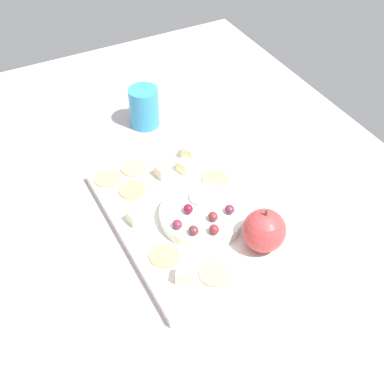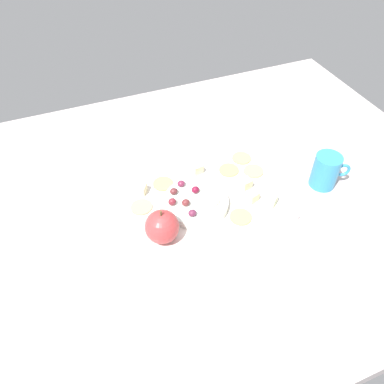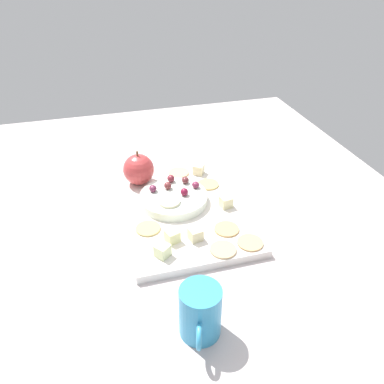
{
  "view_description": "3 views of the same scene",
  "coord_description": "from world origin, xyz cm",
  "px_view_note": "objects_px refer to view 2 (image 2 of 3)",
  "views": [
    {
      "loc": [
        -64.98,
        28.67,
        76.99
      ],
      "look_at": [
        0.04,
        -5.46,
        8.12
      ],
      "focal_mm": 49.68,
      "sensor_mm": 36.0,
      "label": 1
    },
    {
      "loc": [
        -29.92,
        -64.03,
        75.23
      ],
      "look_at": [
        -5.32,
        -3.3,
        9.05
      ],
      "focal_mm": 36.03,
      "sensor_mm": 36.0,
      "label": 2
    },
    {
      "loc": [
        68.28,
        -20.73,
        57.75
      ],
      "look_at": [
        -1.06,
        -1.5,
        10.36
      ],
      "focal_mm": 36.19,
      "sensor_mm": 36.0,
      "label": 3
    }
  ],
  "objects_px": {
    "cheese_cube_1": "(141,189)",
    "cheese_cube_3": "(252,196)",
    "cracker_0": "(163,184)",
    "grape_0": "(195,190)",
    "platter": "(202,202)",
    "cheese_cube_4": "(271,200)",
    "grape_4": "(174,191)",
    "cracker_4": "(142,207)",
    "cracker_2": "(242,158)",
    "cheese_cube_2": "(198,168)",
    "cracker_3": "(241,217)",
    "serving_dish": "(196,203)",
    "apple_slice_0": "(210,200)",
    "grape_5": "(181,184)",
    "cheese_cube_0": "(246,183)",
    "grape_2": "(192,213)",
    "cup": "(326,171)",
    "cracker_5": "(229,170)",
    "cracker_1": "(254,171)",
    "apple_whole": "(162,227)",
    "grape_3": "(172,202)",
    "grape_1": "(186,203)"
  },
  "relations": [
    {
      "from": "cracker_2",
      "to": "cracker_5",
      "type": "bearing_deg",
      "value": -150.13
    },
    {
      "from": "cheese_cube_4",
      "to": "cracker_3",
      "type": "height_order",
      "value": "cheese_cube_4"
    },
    {
      "from": "apple_slice_0",
      "to": "cup",
      "type": "bearing_deg",
      "value": -3.95
    },
    {
      "from": "apple_whole",
      "to": "cracker_5",
      "type": "bearing_deg",
      "value": 31.87
    },
    {
      "from": "serving_dish",
      "to": "grape_5",
      "type": "bearing_deg",
      "value": 105.13
    },
    {
      "from": "cheese_cube_4",
      "to": "cheese_cube_1",
      "type": "bearing_deg",
      "value": 151.18
    },
    {
      "from": "serving_dish",
      "to": "apple_whole",
      "type": "height_order",
      "value": "apple_whole"
    },
    {
      "from": "apple_slice_0",
      "to": "cracker_3",
      "type": "bearing_deg",
      "value": -47.14
    },
    {
      "from": "cheese_cube_1",
      "to": "cracker_2",
      "type": "distance_m",
      "value": 0.3
    },
    {
      "from": "cracker_4",
      "to": "apple_slice_0",
      "type": "relative_size",
      "value": 1.09
    },
    {
      "from": "cracker_1",
      "to": "grape_4",
      "type": "distance_m",
      "value": 0.24
    },
    {
      "from": "platter",
      "to": "cheese_cube_4",
      "type": "height_order",
      "value": "cheese_cube_4"
    },
    {
      "from": "grape_2",
      "to": "cracker_4",
      "type": "bearing_deg",
      "value": 138.71
    },
    {
      "from": "serving_dish",
      "to": "apple_slice_0",
      "type": "relative_size",
      "value": 3.25
    },
    {
      "from": "cheese_cube_4",
      "to": "grape_0",
      "type": "bearing_deg",
      "value": 152.26
    },
    {
      "from": "grape_5",
      "to": "cheese_cube_0",
      "type": "bearing_deg",
      "value": -16.14
    },
    {
      "from": "cracker_2",
      "to": "cracker_4",
      "type": "distance_m",
      "value": 0.32
    },
    {
      "from": "cheese_cube_0",
      "to": "cracker_0",
      "type": "bearing_deg",
      "value": 155.25
    },
    {
      "from": "platter",
      "to": "cheese_cube_4",
      "type": "bearing_deg",
      "value": -26.89
    },
    {
      "from": "platter",
      "to": "apple_whole",
      "type": "distance_m",
      "value": 0.16
    },
    {
      "from": "cracker_0",
      "to": "cracker_4",
      "type": "relative_size",
      "value": 1.0
    },
    {
      "from": "cracker_0",
      "to": "grape_0",
      "type": "relative_size",
      "value": 2.72
    },
    {
      "from": "grape_0",
      "to": "grape_2",
      "type": "xyz_separation_m",
      "value": [
        -0.04,
        -0.07,
        -0.0
      ]
    },
    {
      "from": "cracker_0",
      "to": "grape_0",
      "type": "distance_m",
      "value": 0.1
    },
    {
      "from": "apple_whole",
      "to": "grape_3",
      "type": "bearing_deg",
      "value": 55.09
    },
    {
      "from": "platter",
      "to": "cheese_cube_1",
      "type": "relative_size",
      "value": 15.37
    },
    {
      "from": "grape_4",
      "to": "cracker_4",
      "type": "bearing_deg",
      "value": 177.17
    },
    {
      "from": "grape_5",
      "to": "cup",
      "type": "distance_m",
      "value": 0.38
    },
    {
      "from": "grape_2",
      "to": "grape_4",
      "type": "height_order",
      "value": "same"
    },
    {
      "from": "cracker_1",
      "to": "grape_1",
      "type": "distance_m",
      "value": 0.23
    },
    {
      "from": "grape_5",
      "to": "cup",
      "type": "height_order",
      "value": "cup"
    },
    {
      "from": "platter",
      "to": "cheese_cube_0",
      "type": "xyz_separation_m",
      "value": [
        0.12,
        -0.0,
        0.02
      ]
    },
    {
      "from": "cheese_cube_0",
      "to": "cheese_cube_1",
      "type": "xyz_separation_m",
      "value": [
        -0.25,
        0.08,
        0.0
      ]
    },
    {
      "from": "apple_whole",
      "to": "cup",
      "type": "height_order",
      "value": "apple_whole"
    },
    {
      "from": "cracker_4",
      "to": "apple_whole",
      "type": "bearing_deg",
      "value": -80.28
    },
    {
      "from": "cheese_cube_1",
      "to": "cheese_cube_3",
      "type": "relative_size",
      "value": 1.0
    },
    {
      "from": "cheese_cube_2",
      "to": "cracker_1",
      "type": "distance_m",
      "value": 0.15
    },
    {
      "from": "grape_1",
      "to": "apple_slice_0",
      "type": "relative_size",
      "value": 0.4
    },
    {
      "from": "grape_2",
      "to": "grape_4",
      "type": "bearing_deg",
      "value": 100.72
    },
    {
      "from": "cracker_0",
      "to": "cup",
      "type": "distance_m",
      "value": 0.42
    },
    {
      "from": "cheese_cube_2",
      "to": "cheese_cube_3",
      "type": "bearing_deg",
      "value": -60.6
    },
    {
      "from": "cracker_2",
      "to": "cracker_4",
      "type": "bearing_deg",
      "value": -166.9
    },
    {
      "from": "platter",
      "to": "grape_4",
      "type": "relative_size",
      "value": 20.22
    },
    {
      "from": "cheese_cube_4",
      "to": "cup",
      "type": "height_order",
      "value": "cup"
    },
    {
      "from": "apple_whole",
      "to": "cup",
      "type": "relative_size",
      "value": 0.79
    },
    {
      "from": "cheese_cube_4",
      "to": "cracker_3",
      "type": "distance_m",
      "value": 0.09
    },
    {
      "from": "cracker_1",
      "to": "cracker_3",
      "type": "relative_size",
      "value": 1.0
    },
    {
      "from": "cracker_2",
      "to": "grape_1",
      "type": "height_order",
      "value": "grape_1"
    },
    {
      "from": "cracker_3",
      "to": "apple_slice_0",
      "type": "bearing_deg",
      "value": 132.86
    },
    {
      "from": "cracker_0",
      "to": "grape_5",
      "type": "bearing_deg",
      "value": -51.51
    }
  ]
}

